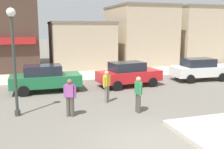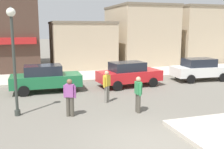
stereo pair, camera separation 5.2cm
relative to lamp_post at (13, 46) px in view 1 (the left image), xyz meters
The scene contains 12 objects.
ground_plane 6.70m from the lamp_post, 44.72° to the right, with size 160.00×160.00×0.00m, color #6B665B.
kerb_far 9.43m from the lamp_post, 61.59° to the left, with size 80.00×4.00×0.15m, color beige.
lamp_post is the anchor object (origin of this frame).
parked_car_nearest 4.77m from the lamp_post, 70.29° to the left, with size 4.03×1.94×1.56m.
parked_car_second 7.93m from the lamp_post, 30.43° to the left, with size 4.17×2.22×1.56m.
parked_car_third 12.93m from the lamp_post, 18.83° to the left, with size 4.09×2.05×1.56m.
pedestrian_crossing_near 4.76m from the lamp_post, 10.29° to the left, with size 0.47×0.43×1.61m.
pedestrian_crossing_far 3.09m from the lamp_post, 20.01° to the right, with size 0.53×0.36×1.61m.
pedestrian_kerb_side 5.60m from the lamp_post, 12.97° to the right, with size 0.23×0.55×1.61m.
building_storefront_left_near 13.32m from the lamp_post, 66.88° to the left, with size 5.47×5.19×4.21m.
building_storefront_left_mid 17.67m from the lamp_post, 49.61° to the left, with size 5.46×7.26×5.83m.
building_storefront_right_near 23.18m from the lamp_post, 37.39° to the left, with size 6.60×7.62×5.89m.
Camera 1 is at (-3.71, -7.17, 3.72)m, focal length 42.00 mm.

